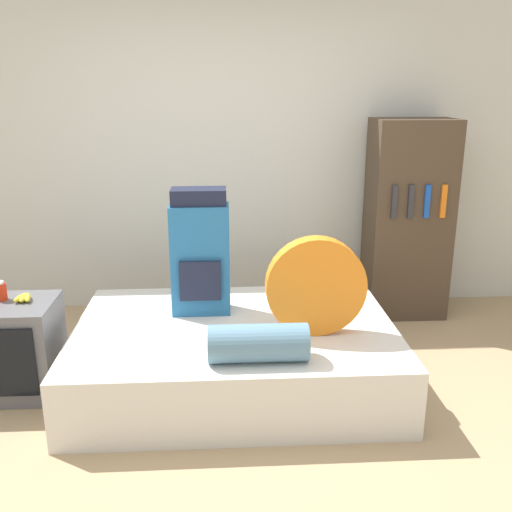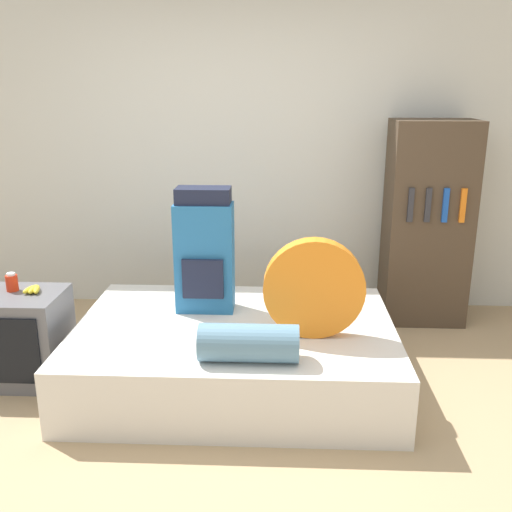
{
  "view_description": "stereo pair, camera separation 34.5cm",
  "coord_description": "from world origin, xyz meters",
  "px_view_note": "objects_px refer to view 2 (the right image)",
  "views": [
    {
      "loc": [
        -0.04,
        -2.73,
        1.86
      ],
      "look_at": [
        0.15,
        0.57,
        0.86
      ],
      "focal_mm": 40.0,
      "sensor_mm": 36.0,
      "label": 1
    },
    {
      "loc": [
        0.3,
        -2.73,
        1.86
      ],
      "look_at": [
        0.15,
        0.57,
        0.86
      ],
      "focal_mm": 40.0,
      "sensor_mm": 36.0,
      "label": 2
    }
  ],
  "objects_px": {
    "television": "(18,337)",
    "canister": "(12,282)",
    "backpack": "(205,252)",
    "sleeping_roll": "(249,343)",
    "bookshelf": "(427,224)",
    "tent_bag": "(314,288)"
  },
  "relations": [
    {
      "from": "tent_bag",
      "to": "canister",
      "type": "height_order",
      "value": "tent_bag"
    },
    {
      "from": "sleeping_roll",
      "to": "canister",
      "type": "relative_size",
      "value": 4.55
    },
    {
      "from": "backpack",
      "to": "television",
      "type": "distance_m",
      "value": 1.32
    },
    {
      "from": "backpack",
      "to": "canister",
      "type": "relative_size",
      "value": 6.89
    },
    {
      "from": "backpack",
      "to": "bookshelf",
      "type": "bearing_deg",
      "value": 28.19
    },
    {
      "from": "television",
      "to": "canister",
      "type": "relative_size",
      "value": 4.99
    },
    {
      "from": "tent_bag",
      "to": "television",
      "type": "height_order",
      "value": "tent_bag"
    },
    {
      "from": "backpack",
      "to": "television",
      "type": "bearing_deg",
      "value": -167.76
    },
    {
      "from": "sleeping_roll",
      "to": "television",
      "type": "distance_m",
      "value": 1.6
    },
    {
      "from": "backpack",
      "to": "bookshelf",
      "type": "relative_size",
      "value": 0.51
    },
    {
      "from": "sleeping_roll",
      "to": "bookshelf",
      "type": "height_order",
      "value": "bookshelf"
    },
    {
      "from": "tent_bag",
      "to": "canister",
      "type": "relative_size",
      "value": 5.02
    },
    {
      "from": "tent_bag",
      "to": "television",
      "type": "xyz_separation_m",
      "value": [
        -1.88,
        0.13,
        -0.41
      ]
    },
    {
      "from": "canister",
      "to": "backpack",
      "type": "bearing_deg",
      "value": 8.97
    },
    {
      "from": "backpack",
      "to": "bookshelf",
      "type": "height_order",
      "value": "bookshelf"
    },
    {
      "from": "backpack",
      "to": "sleeping_roll",
      "type": "relative_size",
      "value": 1.51
    },
    {
      "from": "sleeping_roll",
      "to": "bookshelf",
      "type": "relative_size",
      "value": 0.34
    },
    {
      "from": "tent_bag",
      "to": "bookshelf",
      "type": "height_order",
      "value": "bookshelf"
    },
    {
      "from": "television",
      "to": "canister",
      "type": "xyz_separation_m",
      "value": [
        -0.03,
        0.07,
        0.35
      ]
    },
    {
      "from": "sleeping_roll",
      "to": "canister",
      "type": "height_order",
      "value": "canister"
    },
    {
      "from": "canister",
      "to": "bookshelf",
      "type": "relative_size",
      "value": 0.07
    },
    {
      "from": "sleeping_roll",
      "to": "television",
      "type": "height_order",
      "value": "sleeping_roll"
    }
  ]
}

